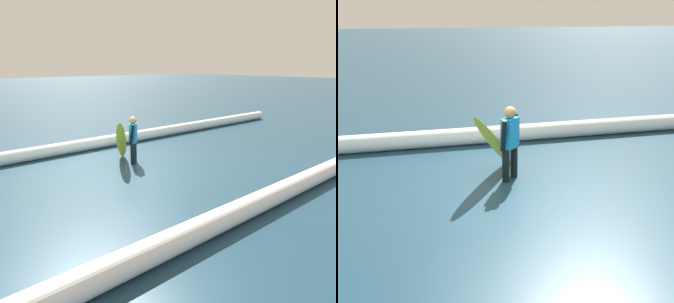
# 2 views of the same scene
# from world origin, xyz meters

# --- Properties ---
(ground_plane) EXTENTS (134.71, 134.71, 0.00)m
(ground_plane) POSITION_xyz_m (0.00, 0.00, 0.00)
(ground_plane) COLOR #1A3B4F
(surfer) EXTENTS (0.40, 0.55, 1.40)m
(surfer) POSITION_xyz_m (-0.34, -0.34, 0.78)
(surfer) COLOR black
(surfer) RESTS_ON ground_plane
(surfboard) EXTENTS (1.14, 1.42, 1.36)m
(surfboard) POSITION_xyz_m (-0.09, -0.60, 0.67)
(surfboard) COLOR yellow
(surfboard) RESTS_ON ground_plane
(wave_crest_foreground) EXTENTS (16.82, 0.83, 0.41)m
(wave_crest_foreground) POSITION_xyz_m (-2.23, -2.76, 0.20)
(wave_crest_foreground) COLOR white
(wave_crest_foreground) RESTS_ON ground_plane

